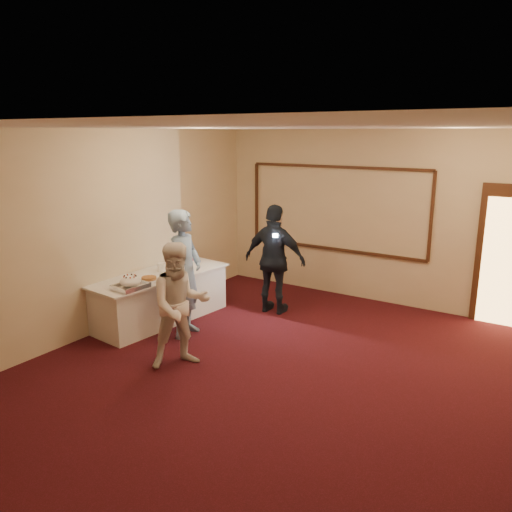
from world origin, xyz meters
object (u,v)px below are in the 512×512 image
at_px(woman, 180,305).
at_px(tart, 149,279).
at_px(buffet_table, 160,297).
at_px(guest, 275,260).
at_px(plate_stack_b, 175,266).
at_px(pavlova_tray, 130,283).
at_px(cupcake_stand, 185,252).
at_px(man, 185,274).
at_px(plate_stack_a, 163,267).

bearing_deg(woman, tart, 95.26).
distance_m(buffet_table, woman, 1.75).
relative_size(tart, guest, 0.14).
xyz_separation_m(buffet_table, guest, (1.35, 1.31, 0.52)).
distance_m(plate_stack_b, tart, 0.62).
bearing_deg(tart, buffet_table, 108.57).
bearing_deg(woman, plate_stack_b, 78.19).
bearing_deg(pavlova_tray, woman, -12.22).
bearing_deg(cupcake_stand, plate_stack_b, -62.47).
height_order(buffet_table, guest, guest).
relative_size(cupcake_stand, woman, 0.26).
bearing_deg(plate_stack_b, buffet_table, -111.21).
height_order(cupcake_stand, woman, woman).
bearing_deg(tart, man, 10.34).
height_order(plate_stack_a, plate_stack_b, plate_stack_b).
xyz_separation_m(cupcake_stand, woman, (1.56, -1.93, -0.11)).
xyz_separation_m(buffet_table, pavlova_tray, (0.19, -0.79, 0.46)).
relative_size(pavlova_tray, guest, 0.29).
xyz_separation_m(tart, woman, (1.23, -0.69, 0.02)).
bearing_deg(man, plate_stack_a, 48.29).
relative_size(cupcake_stand, plate_stack_a, 2.51).
distance_m(plate_stack_a, tart, 0.51).
bearing_deg(cupcake_stand, buffet_table, -76.13).
xyz_separation_m(pavlova_tray, tart, (-0.07, 0.44, -0.05)).
bearing_deg(woman, man, 71.44).
bearing_deg(pavlova_tray, plate_stack_b, 94.61).
height_order(pavlova_tray, tart, pavlova_tray).
relative_size(plate_stack_b, man, 0.11).
bearing_deg(cupcake_stand, plate_stack_a, -77.48).
distance_m(cupcake_stand, tart, 1.29).
relative_size(tart, man, 0.14).
height_order(pavlova_tray, plate_stack_b, pavlova_tray).
bearing_deg(man, plate_stack_b, 35.04).
bearing_deg(pavlova_tray, plate_stack_a, 104.69).
distance_m(buffet_table, tart, 0.55).
height_order(cupcake_stand, man, man).
xyz_separation_m(man, woman, (0.60, -0.81, -0.13)).
bearing_deg(plate_stack_a, guest, 39.79).
bearing_deg(tart, plate_stack_a, 109.27).
bearing_deg(plate_stack_b, cupcake_stand, 117.53).
distance_m(cupcake_stand, plate_stack_b, 0.70).
height_order(pavlova_tray, plate_stack_a, pavlova_tray).
bearing_deg(plate_stack_b, man, -38.08).
relative_size(man, guest, 1.04).
relative_size(tart, woman, 0.16).
xyz_separation_m(pavlova_tray, woman, (1.15, -0.25, -0.04)).
height_order(buffet_table, man, man).
bearing_deg(cupcake_stand, tart, -74.80).
height_order(buffet_table, plate_stack_b, plate_stack_b).
bearing_deg(buffet_table, guest, 44.04).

